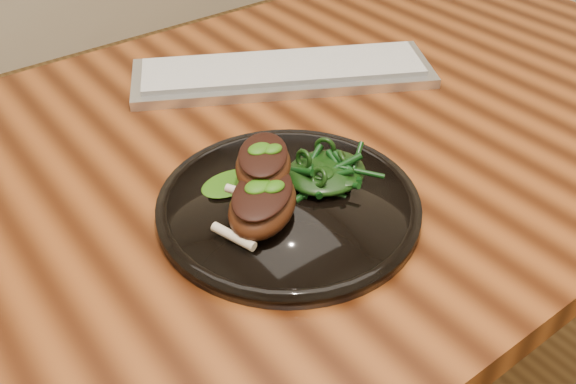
# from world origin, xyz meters

# --- Properties ---
(desk) EXTENTS (1.60, 0.80, 0.75)m
(desk) POSITION_xyz_m (0.00, 0.00, 0.67)
(desk) COLOR #351506
(desk) RESTS_ON ground
(plate) EXTENTS (0.30, 0.30, 0.02)m
(plate) POSITION_xyz_m (-0.02, -0.13, 0.76)
(plate) COLOR black
(plate) RESTS_ON desk
(lamb_chop_front) EXTENTS (0.13, 0.12, 0.05)m
(lamb_chop_front) POSITION_xyz_m (-0.06, -0.14, 0.79)
(lamb_chop_front) COLOR #421D0C
(lamb_chop_front) RESTS_ON plate
(lamb_chop_back) EXTENTS (0.11, 0.11, 0.04)m
(lamb_chop_back) POSITION_xyz_m (-0.03, -0.10, 0.81)
(lamb_chop_back) COLOR #421D0C
(lamb_chop_back) RESTS_ON plate
(herb_smear) EXTENTS (0.07, 0.05, 0.00)m
(herb_smear) POSITION_xyz_m (-0.06, -0.06, 0.77)
(herb_smear) COLOR #1A4C08
(herb_smear) RESTS_ON plate
(greens_heap) EXTENTS (0.10, 0.09, 0.04)m
(greens_heap) POSITION_xyz_m (0.04, -0.12, 0.78)
(greens_heap) COLOR black
(greens_heap) RESTS_ON plate
(keyboard) EXTENTS (0.46, 0.34, 0.02)m
(keyboard) POSITION_xyz_m (0.17, 0.14, 0.76)
(keyboard) COLOR silver
(keyboard) RESTS_ON desk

